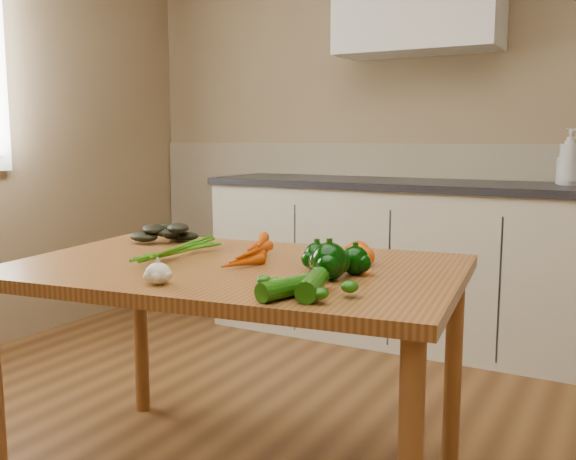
# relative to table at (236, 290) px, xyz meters

# --- Properties ---
(room) EXTENTS (4.04, 5.04, 2.64)m
(room) POSITION_rel_table_xyz_m (0.06, -0.24, 0.59)
(room) COLOR brown
(room) RESTS_ON ground
(counter_run) EXTENTS (2.84, 0.64, 1.14)m
(counter_run) POSITION_rel_table_xyz_m (0.27, 1.78, -0.20)
(counter_run) COLOR beige
(counter_run) RESTS_ON ground
(table) EXTENTS (1.49, 1.06, 0.74)m
(table) POSITION_rel_table_xyz_m (0.00, 0.00, 0.00)
(table) COLOR #965C2B
(table) RESTS_ON ground
(soap_bottle_a) EXTENTS (0.12, 0.12, 0.28)m
(soap_bottle_a) POSITION_rel_table_xyz_m (0.78, 1.83, 0.38)
(soap_bottle_a) COLOR silver
(soap_bottle_a) RESTS_ON counter_run
(soap_bottle_b) EXTENTS (0.12, 0.12, 0.21)m
(soap_bottle_b) POSITION_rel_table_xyz_m (0.77, 1.87, 0.34)
(soap_bottle_b) COLOR silver
(soap_bottle_b) RESTS_ON counter_run
(carrot_bunch) EXTENTS (0.28, 0.23, 0.07)m
(carrot_bunch) POSITION_rel_table_xyz_m (-0.05, 0.04, 0.12)
(carrot_bunch) COLOR #C54804
(carrot_bunch) RESTS_ON table
(leafy_greens) EXTENTS (0.20, 0.18, 0.10)m
(leafy_greens) POSITION_rel_table_xyz_m (-0.47, 0.23, 0.13)
(leafy_greens) COLOR black
(leafy_greens) RESTS_ON table
(garlic_bulb) EXTENTS (0.07, 0.07, 0.06)m
(garlic_bulb) POSITION_rel_table_xyz_m (-0.03, -0.34, 0.11)
(garlic_bulb) COLOR silver
(garlic_bulb) RESTS_ON table
(pepper_a) EXTENTS (0.08, 0.08, 0.08)m
(pepper_a) POSITION_rel_table_xyz_m (0.27, 0.04, 0.12)
(pepper_a) COLOR black
(pepper_a) RESTS_ON table
(pepper_b) EXTENTS (0.08, 0.08, 0.08)m
(pepper_b) POSITION_rel_table_xyz_m (0.39, 0.04, 0.12)
(pepper_b) COLOR black
(pepper_b) RESTS_ON table
(pepper_c) EXTENTS (0.10, 0.10, 0.10)m
(pepper_c) POSITION_rel_table_xyz_m (0.35, -0.06, 0.13)
(pepper_c) COLOR black
(pepper_c) RESTS_ON table
(tomato_a) EXTENTS (0.06, 0.06, 0.06)m
(tomato_a) POSITION_rel_table_xyz_m (0.24, 0.19, 0.11)
(tomato_a) COLOR #960302
(tomato_a) RESTS_ON table
(tomato_b) EXTENTS (0.08, 0.08, 0.07)m
(tomato_b) POSITION_rel_table_xyz_m (0.33, 0.20, 0.12)
(tomato_b) COLOR #DA5205
(tomato_b) RESTS_ON table
(tomato_c) EXTENTS (0.07, 0.07, 0.06)m
(tomato_c) POSITION_rel_table_xyz_m (0.37, 0.16, 0.11)
(tomato_c) COLOR #DA5205
(tomato_c) RESTS_ON table
(zucchini_a) EXTENTS (0.11, 0.19, 0.06)m
(zucchini_a) POSITION_rel_table_xyz_m (0.40, -0.25, 0.11)
(zucchini_a) COLOR #134B08
(zucchini_a) RESTS_ON table
(zucchini_b) EXTENTS (0.11, 0.21, 0.05)m
(zucchini_b) POSITION_rel_table_xyz_m (0.35, -0.28, 0.11)
(zucchini_b) COLOR #134B08
(zucchini_b) RESTS_ON table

